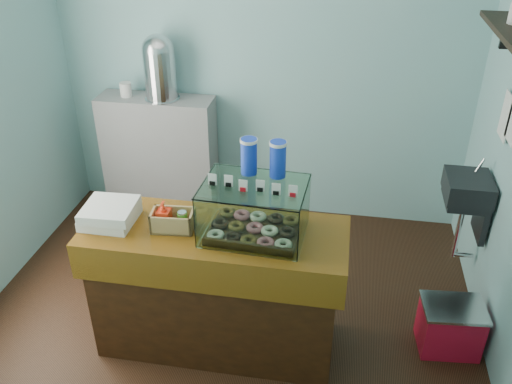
% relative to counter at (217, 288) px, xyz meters
% --- Properties ---
extents(ground, '(3.50, 3.50, 0.00)m').
position_rel_counter_xyz_m(ground, '(0.00, 0.25, -0.46)').
color(ground, black).
rests_on(ground, ground).
extents(room_shell, '(3.54, 3.04, 2.82)m').
position_rel_counter_xyz_m(room_shell, '(0.03, 0.26, 1.25)').
color(room_shell, '#80B6BB').
rests_on(room_shell, ground).
extents(counter, '(1.60, 0.60, 0.90)m').
position_rel_counter_xyz_m(counter, '(0.00, 0.00, 0.00)').
color(counter, '#3F1E0C').
rests_on(counter, ground).
extents(back_shelf, '(1.00, 0.32, 1.10)m').
position_rel_counter_xyz_m(back_shelf, '(-0.90, 1.57, 0.09)').
color(back_shelf, gray).
rests_on(back_shelf, ground).
extents(display_case, '(0.62, 0.47, 0.54)m').
position_rel_counter_xyz_m(display_case, '(0.25, 0.04, 0.61)').
color(display_case, black).
rests_on(display_case, counter).
extents(condiment_crate, '(0.26, 0.17, 0.18)m').
position_rel_counter_xyz_m(condiment_crate, '(-0.25, -0.03, 0.51)').
color(condiment_crate, tan).
rests_on(condiment_crate, counter).
extents(pastry_boxes, '(0.32, 0.32, 0.12)m').
position_rel_counter_xyz_m(pastry_boxes, '(-0.65, -0.02, 0.50)').
color(pastry_boxes, silver).
rests_on(pastry_boxes, counter).
extents(coffee_urn, '(0.30, 0.30, 0.55)m').
position_rel_counter_xyz_m(coffee_urn, '(-0.82, 1.56, 0.93)').
color(coffee_urn, silver).
rests_on(coffee_urn, back_shelf).
extents(red_cooler, '(0.42, 0.34, 0.35)m').
position_rel_counter_xyz_m(red_cooler, '(1.51, 0.21, -0.28)').
color(red_cooler, red).
rests_on(red_cooler, ground).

